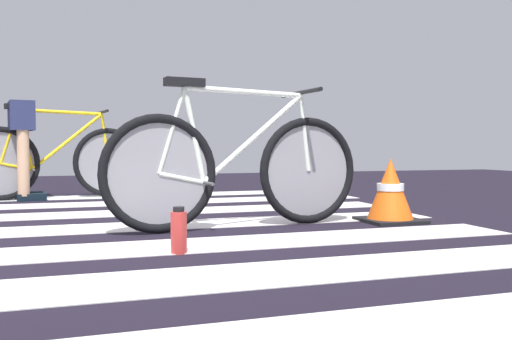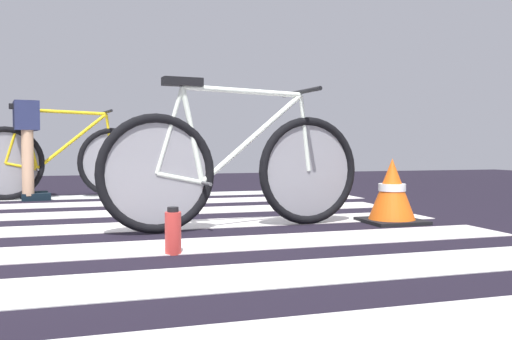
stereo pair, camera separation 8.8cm
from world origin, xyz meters
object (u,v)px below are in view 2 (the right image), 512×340
at_px(cyclist_2_of_2, 27,136).
at_px(traffic_cone, 392,192).
at_px(bicycle_2_of_2, 61,160).
at_px(water_bottle, 173,232).
at_px(bicycle_1_of_2, 236,168).

height_order(cyclist_2_of_2, traffic_cone, cyclist_2_of_2).
xyz_separation_m(bicycle_2_of_2, water_bottle, (0.67, -3.19, -0.28)).
bearing_deg(traffic_cone, bicycle_1_of_2, 177.86).
height_order(bicycle_1_of_2, bicycle_2_of_2, same).
height_order(bicycle_1_of_2, traffic_cone, bicycle_1_of_2).
xyz_separation_m(bicycle_1_of_2, bicycle_2_of_2, (-1.17, 2.48, 0.00)).
bearing_deg(bicycle_2_of_2, traffic_cone, -57.94).
distance_m(cyclist_2_of_2, water_bottle, 3.32).
xyz_separation_m(cyclist_2_of_2, water_bottle, (0.97, -3.13, -0.51)).
relative_size(bicycle_1_of_2, bicycle_2_of_2, 1.01).
bearing_deg(cyclist_2_of_2, bicycle_2_of_2, 0.00).
bearing_deg(bicycle_2_of_2, bicycle_1_of_2, -74.50).
distance_m(bicycle_2_of_2, cyclist_2_of_2, 0.39).
bearing_deg(traffic_cone, cyclist_2_of_2, 136.03).
bearing_deg(bicycle_2_of_2, water_bottle, -87.87).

